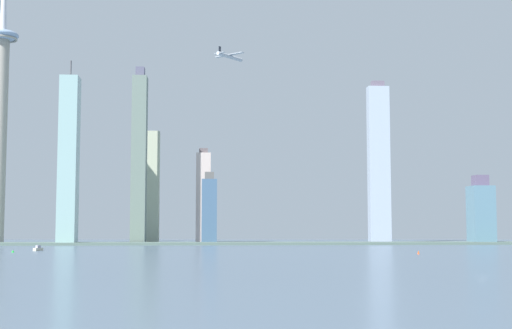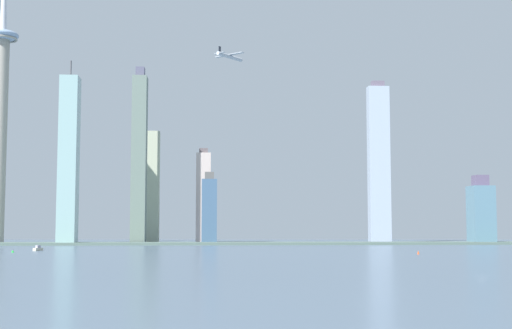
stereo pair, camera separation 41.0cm
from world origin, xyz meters
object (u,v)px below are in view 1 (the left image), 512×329
object	(u,v)px
skyscraper_0	(209,210)
skyscraper_4	(153,187)
skyscraper_2	(139,158)
skyscraper_3	(203,197)
channel_buoy_0	(418,252)
channel_buoy_1	(13,251)
skyscraper_1	(379,163)
observation_tower	(1,102)
skyscraper_5	(481,213)
airplane	(230,56)
skyscraper_6	(69,160)
boat_6	(38,249)

from	to	relation	value
skyscraper_0	skyscraper_4	size ratio (longest dim) A/B	0.60
skyscraper_2	skyscraper_3	distance (m)	93.92
skyscraper_4	channel_buoy_0	size ratio (longest dim) A/B	52.15
skyscraper_0	channel_buoy_1	bearing A→B (deg)	-120.52
skyscraper_1	skyscraper_3	bearing A→B (deg)	175.25
observation_tower	skyscraper_5	world-z (taller)	observation_tower
skyscraper_5	channel_buoy_1	world-z (taller)	skyscraper_5
skyscraper_2	airplane	bearing A→B (deg)	-46.74
observation_tower	skyscraper_6	bearing A→B (deg)	-19.16
skyscraper_5	channel_buoy_0	bearing A→B (deg)	-119.30
skyscraper_3	channel_buoy_0	bearing A→B (deg)	-68.26
skyscraper_2	skyscraper_3	xyz separation A→B (m)	(66.91, 53.76, -38.14)
channel_buoy_1	skyscraper_4	bearing A→B (deg)	75.20
skyscraper_0	skyscraper_1	world-z (taller)	skyscraper_1
skyscraper_0	skyscraper_3	distance (m)	64.92
channel_buoy_0	airplane	bearing A→B (deg)	120.27
skyscraper_4	skyscraper_5	xyz separation A→B (m)	(342.28, -70.03, -29.11)
observation_tower	skyscraper_0	distance (m)	241.91
skyscraper_1	boat_6	world-z (taller)	skyscraper_1
observation_tower	skyscraper_6	xyz separation A→B (m)	(75.02, -26.07, -61.96)
skyscraper_6	channel_buoy_0	size ratio (longest dim) A/B	78.37
observation_tower	airplane	world-z (taller)	observation_tower
channel_buoy_1	channel_buoy_0	bearing A→B (deg)	-10.77
channel_buoy_0	channel_buoy_1	bearing A→B (deg)	169.23
channel_buoy_1	airplane	size ratio (longest dim) A/B	0.07
skyscraper_4	skyscraper_6	xyz separation A→B (m)	(-78.05, -72.19, 22.55)
skyscraper_2	channel_buoy_1	size ratio (longest dim) A/B	94.35
skyscraper_5	airplane	bearing A→B (deg)	-165.15
boat_6	skyscraper_6	bearing A→B (deg)	21.07
skyscraper_1	skyscraper_2	size ratio (longest dim) A/B	0.99
airplane	skyscraper_2	bearing A→B (deg)	84.88
skyscraper_6	channel_buoy_1	bearing A→B (deg)	-89.20
skyscraper_1	boat_6	distance (m)	409.15
skyscraper_5	skyscraper_6	size ratio (longest dim) A/B	0.39
skyscraper_2	skyscraper_5	xyz separation A→B (m)	(353.55, -26.57, -56.97)
skyscraper_0	skyscraper_3	bearing A→B (deg)	95.51
skyscraper_0	channel_buoy_1	world-z (taller)	skyscraper_0
skyscraper_2	skyscraper_4	size ratio (longest dim) A/B	1.51
observation_tower	skyscraper_4	distance (m)	180.83
skyscraper_4	skyscraper_3	bearing A→B (deg)	10.48
skyscraper_3	airplane	bearing A→B (deg)	-81.02
skyscraper_4	airplane	xyz separation A→B (m)	(79.35, -139.74, 113.58)
channel_buoy_1	skyscraper_3	bearing A→B (deg)	66.06
skyscraper_0	skyscraper_5	bearing A→B (deg)	-3.63
channel_buoy_1	skyscraper_1	bearing A→B (deg)	40.41
observation_tower	channel_buoy_1	size ratio (longest dim) A/B	172.33
skyscraper_0	skyscraper_2	xyz separation A→B (m)	(-72.95, 8.77, 54.55)
boat_6	skyscraper_2	bearing A→B (deg)	2.21
skyscraper_5	skyscraper_2	bearing A→B (deg)	175.70
skyscraper_0	skyscraper_2	distance (m)	91.51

